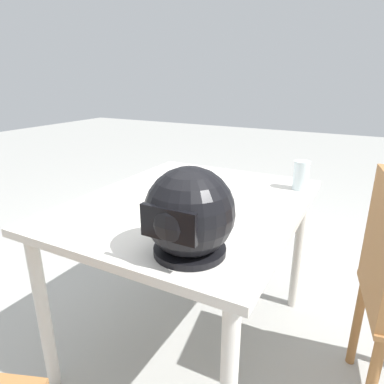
{
  "coord_description": "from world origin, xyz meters",
  "views": [
    {
      "loc": [
        -0.62,
        1.16,
        1.2
      ],
      "look_at": [
        0.02,
        -0.05,
        0.73
      ],
      "focal_mm": 31.37,
      "sensor_mm": 36.0,
      "label": 1
    }
  ],
  "objects_px": {
    "pizza": "(193,187)",
    "drinking_glass": "(301,175)",
    "motorcycle_helmet": "(189,214)",
    "dining_table": "(191,219)"
  },
  "relations": [
    {
      "from": "dining_table",
      "to": "pizza",
      "type": "distance_m",
      "value": 0.15
    },
    {
      "from": "dining_table",
      "to": "pizza",
      "type": "height_order",
      "value": "pizza"
    },
    {
      "from": "pizza",
      "to": "motorcycle_helmet",
      "type": "height_order",
      "value": "motorcycle_helmet"
    },
    {
      "from": "dining_table",
      "to": "drinking_glass",
      "type": "relative_size",
      "value": 8.27
    },
    {
      "from": "motorcycle_helmet",
      "to": "dining_table",
      "type": "bearing_deg",
      "value": -62.25
    },
    {
      "from": "pizza",
      "to": "drinking_glass",
      "type": "distance_m",
      "value": 0.49
    },
    {
      "from": "drinking_glass",
      "to": "motorcycle_helmet",
      "type": "bearing_deg",
      "value": 77.65
    },
    {
      "from": "motorcycle_helmet",
      "to": "pizza",
      "type": "bearing_deg",
      "value": -63.36
    },
    {
      "from": "motorcycle_helmet",
      "to": "drinking_glass",
      "type": "distance_m",
      "value": 0.78
    },
    {
      "from": "motorcycle_helmet",
      "to": "drinking_glass",
      "type": "bearing_deg",
      "value": -102.35
    }
  ]
}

